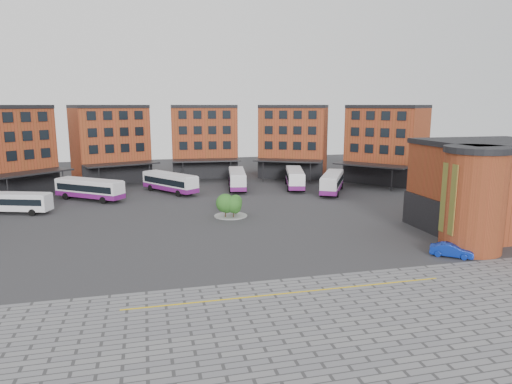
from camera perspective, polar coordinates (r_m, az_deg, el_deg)
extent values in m
plane|color=#28282B|center=(49.21, -2.91, -6.43)|extent=(160.00, 160.00, 0.00)
cube|color=slate|center=(30.20, 9.38, -18.21)|extent=(50.00, 22.00, 0.02)
cube|color=gold|center=(36.91, 4.42, -12.45)|extent=(26.00, 0.15, 0.02)
cube|color=brown|center=(86.49, -28.98, 4.45)|extent=(16.35, 16.13, 14.00)
cube|color=black|center=(82.82, -27.14, 0.89)|extent=(10.00, 9.07, 4.00)
cube|color=black|center=(81.85, -27.51, 5.85)|extent=(8.60, 7.77, 8.00)
cube|color=black|center=(80.49, -26.46, 2.14)|extent=(12.61, 11.97, 0.25)
cylinder|color=black|center=(77.11, -28.60, 0.11)|extent=(0.20, 0.20, 4.00)
cylinder|color=black|center=(81.55, -22.94, 1.09)|extent=(0.20, 0.20, 4.00)
cube|color=brown|center=(93.16, -17.81, 5.65)|extent=(15.55, 13.69, 14.00)
cube|color=black|center=(89.07, -16.80, 2.25)|extent=(12.45, 4.71, 4.00)
cube|color=black|center=(92.85, -18.07, 10.14)|extent=(15.65, 13.97, 0.60)
cube|color=black|center=(88.14, -17.02, 6.87)|extent=(10.87, 3.87, 8.00)
cube|color=black|center=(86.56, -16.44, 3.37)|extent=(13.72, 8.39, 0.25)
cylinder|color=black|center=(83.96, -19.00, 1.62)|extent=(0.20, 0.20, 4.00)
cylinder|color=black|center=(86.51, -13.14, 2.19)|extent=(0.20, 0.20, 4.00)
cube|color=brown|center=(96.11, -6.54, 6.24)|extent=(13.67, 10.88, 14.00)
cube|color=black|center=(91.84, -6.30, 2.90)|extent=(13.00, 1.41, 4.00)
cube|color=black|center=(95.81, -6.63, 10.60)|extent=(13.69, 11.18, 0.60)
cube|color=black|center=(90.93, -6.38, 7.38)|extent=(11.42, 0.95, 8.00)
cube|color=black|center=(89.26, -6.23, 3.96)|extent=(13.28, 5.30, 0.25)
cylinder|color=black|center=(87.58, -9.11, 2.44)|extent=(0.20, 0.20, 4.00)
cylinder|color=black|center=(88.13, -3.18, 2.61)|extent=(0.20, 0.20, 4.00)
cube|color=brown|center=(95.23, 4.76, 6.24)|extent=(16.12, 14.81, 14.00)
cube|color=black|center=(91.01, 4.25, 2.86)|extent=(11.81, 6.35, 4.00)
cube|color=black|center=(94.93, 4.83, 10.63)|extent=(16.26, 15.08, 0.60)
cube|color=black|center=(90.10, 4.29, 7.38)|extent=(10.26, 5.33, 8.00)
cube|color=black|center=(88.45, 4.03, 3.94)|extent=(13.58, 9.82, 0.25)
cylinder|color=black|center=(87.81, 0.89, 2.60)|extent=(0.20, 0.20, 4.00)
cylinder|color=black|center=(86.34, 6.80, 2.38)|extent=(0.20, 0.20, 4.00)
cube|color=brown|center=(90.56, 16.02, 5.62)|extent=(16.02, 16.39, 14.00)
cube|color=black|center=(86.63, 14.72, 2.13)|extent=(8.74, 10.28, 4.00)
cube|color=black|center=(90.24, 16.26, 10.23)|extent=(16.25, 16.58, 0.60)
cube|color=black|center=(85.69, 14.90, 6.87)|extent=(7.47, 8.86, 8.00)
cube|color=black|center=(84.19, 14.19, 3.28)|extent=(11.73, 12.79, 0.25)
cylinder|color=black|center=(84.65, 10.81, 2.09)|extent=(0.20, 0.20, 4.00)
cylinder|color=black|center=(81.21, 16.61, 1.47)|extent=(0.20, 0.20, 4.00)
cube|color=brown|center=(59.51, 27.13, 0.36)|extent=(14.00, 12.00, 10.00)
cube|color=black|center=(58.89, 27.58, 5.43)|extent=(14.40, 12.40, 0.60)
cube|color=black|center=(55.76, 21.31, -2.97)|extent=(0.40, 12.00, 4.00)
cylinder|color=brown|center=(50.55, 25.51, -1.18)|extent=(6.00, 6.00, 10.00)
cylinder|color=black|center=(49.81, 26.00, 4.80)|extent=(6.40, 6.40, 0.60)
cube|color=red|center=(48.68, 22.90, -0.80)|extent=(0.12, 2.20, 7.00)
cylinder|color=gray|center=(60.91, -3.19, -2.98)|extent=(4.40, 4.40, 0.12)
cylinder|color=#332114|center=(60.05, -3.84, -2.57)|extent=(0.14, 0.14, 1.39)
sphere|color=#22551C|center=(59.78, -3.85, -1.40)|extent=(2.48, 2.48, 2.48)
sphere|color=#22551C|center=(59.75, -3.63, -1.81)|extent=(1.73, 1.73, 1.73)
cylinder|color=#332114|center=(61.49, -2.56, -2.26)|extent=(0.14, 0.14, 1.34)
sphere|color=#22551C|center=(61.23, -2.57, -1.16)|extent=(1.77, 1.77, 1.77)
sphere|color=#22551C|center=(61.21, -2.36, -1.55)|extent=(1.24, 1.24, 1.24)
cylinder|color=#332114|center=(59.86, -2.83, -2.66)|extent=(0.14, 0.14, 1.26)
sphere|color=#22551C|center=(59.60, -2.84, -1.60)|extent=(2.19, 2.19, 2.19)
sphere|color=#22551C|center=(59.58, -2.62, -1.98)|extent=(1.53, 1.53, 1.53)
cube|color=silver|center=(70.26, -28.05, -1.08)|extent=(10.31, 5.46, 2.25)
cube|color=black|center=(70.23, -28.06, -0.95)|extent=(9.56, 5.26, 0.87)
cube|color=silver|center=(70.06, -28.13, -0.14)|extent=(9.89, 5.25, 0.11)
cylinder|color=black|center=(67.82, -26.20, -2.32)|extent=(0.96, 0.56, 0.92)
cylinder|color=black|center=(69.74, -25.23, -1.90)|extent=(0.96, 0.56, 0.92)
cube|color=silver|center=(75.22, -20.09, 0.44)|extent=(10.86, 9.16, 2.59)
cube|color=black|center=(75.19, -20.09, 0.58)|extent=(10.16, 8.64, 1.01)
cube|color=silver|center=(75.01, -20.15, 1.46)|extent=(10.43, 8.79, 0.13)
cube|color=black|center=(79.21, -23.10, 0.90)|extent=(1.46, 1.86, 1.16)
cube|color=#631666|center=(75.38, -20.04, -0.25)|extent=(10.92, 9.22, 0.74)
cylinder|color=black|center=(77.15, -22.70, -0.51)|extent=(1.03, 0.89, 1.06)
cylinder|color=black|center=(78.96, -21.32, -0.17)|extent=(1.03, 0.89, 1.06)
cylinder|color=black|center=(72.01, -18.59, -1.00)|extent=(1.03, 0.89, 1.06)
cylinder|color=black|center=(73.94, -17.22, -0.62)|extent=(1.03, 0.89, 1.06)
cube|color=white|center=(78.00, -10.71, 1.27)|extent=(8.85, 11.09, 2.60)
cube|color=black|center=(77.97, -10.71, 1.41)|extent=(8.36, 10.36, 1.01)
cube|color=silver|center=(77.79, -10.74, 2.26)|extent=(8.49, 10.65, 0.13)
cube|color=black|center=(82.52, -13.17, 1.86)|extent=(1.92, 1.39, 1.17)
cube|color=#631666|center=(78.16, -10.68, 0.60)|extent=(8.90, 11.15, 0.74)
cylinder|color=black|center=(80.41, -13.06, 0.49)|extent=(0.87, 1.05, 1.06)
cylinder|color=black|center=(81.95, -11.55, 0.74)|extent=(0.87, 1.05, 1.06)
cylinder|color=black|center=(74.54, -9.70, -0.19)|extent=(0.87, 1.05, 1.06)
cylinder|color=black|center=(76.20, -8.16, 0.10)|extent=(0.87, 1.05, 1.06)
cube|color=silver|center=(80.29, -2.38, 1.71)|extent=(4.42, 11.84, 2.58)
cube|color=black|center=(80.26, -2.38, 1.84)|extent=(4.34, 10.94, 1.00)
cube|color=silver|center=(80.09, -2.39, 2.66)|extent=(4.25, 11.37, 0.13)
cube|color=black|center=(85.87, -2.53, 2.47)|extent=(2.23, 0.47, 1.16)
cube|color=#631666|center=(80.44, -2.38, 1.07)|extent=(4.47, 11.89, 0.74)
cylinder|color=black|center=(84.12, -3.37, 1.20)|extent=(0.48, 1.09, 1.05)
cylinder|color=black|center=(84.22, -1.58, 1.22)|extent=(0.48, 1.09, 1.05)
cylinder|color=black|center=(76.83, -3.24, 0.28)|extent=(0.48, 1.09, 1.05)
cylinder|color=black|center=(76.94, -1.29, 0.30)|extent=(0.48, 1.09, 1.05)
cube|color=white|center=(81.46, 4.88, 1.85)|extent=(5.63, 12.13, 2.64)
cube|color=black|center=(81.43, 4.88, 1.98)|extent=(5.45, 11.23, 1.02)
cube|color=silver|center=(81.26, 4.90, 2.80)|extent=(5.41, 11.64, 0.13)
cube|color=black|center=(87.17, 4.64, 2.60)|extent=(2.24, 0.70, 1.18)
cube|color=#631666|center=(81.61, 4.87, 1.19)|extent=(5.68, 12.18, 0.75)
cylinder|color=black|center=(85.34, 3.80, 1.34)|extent=(0.59, 1.12, 1.08)
cylinder|color=black|center=(85.51, 5.60, 1.33)|extent=(0.59, 1.12, 1.08)
cylinder|color=black|center=(77.89, 4.05, 0.42)|extent=(0.59, 1.12, 1.08)
cylinder|color=black|center=(78.07, 6.02, 0.41)|extent=(0.59, 1.12, 1.08)
cube|color=silver|center=(77.75, 9.50, 1.29)|extent=(8.08, 11.52, 2.61)
cube|color=black|center=(77.72, 9.50, 1.43)|extent=(7.68, 10.73, 1.01)
cube|color=silver|center=(77.54, 9.53, 2.28)|extent=(7.76, 11.06, 0.13)
cube|color=black|center=(83.37, 9.95, 2.08)|extent=(2.03, 1.22, 1.17)
cube|color=#631666|center=(77.91, 9.48, 0.61)|extent=(8.14, 11.57, 0.75)
cylinder|color=black|center=(81.80, 8.84, 0.82)|extent=(0.80, 1.09, 1.07)
cylinder|color=black|center=(81.53, 10.70, 0.72)|extent=(0.80, 1.09, 1.07)
cylinder|color=black|center=(74.48, 8.13, -0.15)|extent=(0.80, 1.09, 1.07)
cylinder|color=black|center=(74.18, 10.17, -0.26)|extent=(0.80, 1.09, 1.07)
imported|color=#0B2593|center=(48.70, 23.25, -6.71)|extent=(4.01, 3.52, 1.31)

